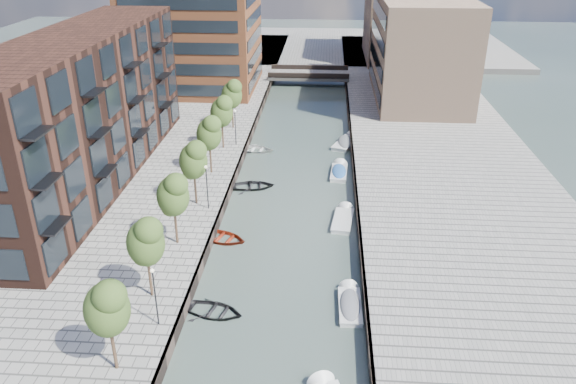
# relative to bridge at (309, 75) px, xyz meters

# --- Properties ---
(water) EXTENTS (300.00, 300.00, 0.00)m
(water) POSITION_rel_bridge_xyz_m (0.00, -32.00, -1.39)
(water) COLOR #38473F
(water) RESTS_ON ground
(quay_right) EXTENTS (20.00, 140.00, 1.00)m
(quay_right) POSITION_rel_bridge_xyz_m (16.00, -32.00, -0.89)
(quay_right) COLOR gray
(quay_right) RESTS_ON ground
(quay_wall_left) EXTENTS (0.25, 140.00, 1.00)m
(quay_wall_left) POSITION_rel_bridge_xyz_m (-6.10, -32.00, -0.89)
(quay_wall_left) COLOR #332823
(quay_wall_left) RESTS_ON ground
(quay_wall_right) EXTENTS (0.25, 140.00, 1.00)m
(quay_wall_right) POSITION_rel_bridge_xyz_m (6.10, -32.00, -0.89)
(quay_wall_right) COLOR #332823
(quay_wall_right) RESTS_ON ground
(far_closure) EXTENTS (80.00, 40.00, 1.00)m
(far_closure) POSITION_rel_bridge_xyz_m (0.00, 28.00, -0.89)
(far_closure) COLOR gray
(far_closure) RESTS_ON ground
(apartment_block) EXTENTS (8.00, 38.00, 14.00)m
(apartment_block) POSITION_rel_bridge_xyz_m (-20.00, -42.00, 6.61)
(apartment_block) COLOR black
(apartment_block) RESTS_ON quay_left
(tan_block_near) EXTENTS (12.00, 25.00, 14.00)m
(tan_block_near) POSITION_rel_bridge_xyz_m (16.00, -10.00, 6.61)
(tan_block_near) COLOR tan
(tan_block_near) RESTS_ON quay_right
(tan_block_far) EXTENTS (12.00, 20.00, 16.00)m
(tan_block_far) POSITION_rel_bridge_xyz_m (16.00, 16.00, 7.61)
(tan_block_far) COLOR tan
(tan_block_far) RESTS_ON quay_right
(bridge) EXTENTS (13.00, 6.00, 1.30)m
(bridge) POSITION_rel_bridge_xyz_m (0.00, 0.00, 0.00)
(bridge) COLOR gray
(bridge) RESTS_ON ground
(tree_0) EXTENTS (2.50, 2.50, 5.95)m
(tree_0) POSITION_rel_bridge_xyz_m (-8.50, -68.00, 3.92)
(tree_0) COLOR #382619
(tree_0) RESTS_ON quay_left
(tree_1) EXTENTS (2.50, 2.50, 5.95)m
(tree_1) POSITION_rel_bridge_xyz_m (-8.50, -61.00, 3.92)
(tree_1) COLOR #382619
(tree_1) RESTS_ON quay_left
(tree_2) EXTENTS (2.50, 2.50, 5.95)m
(tree_2) POSITION_rel_bridge_xyz_m (-8.50, -54.00, 3.92)
(tree_2) COLOR #382619
(tree_2) RESTS_ON quay_left
(tree_3) EXTENTS (2.50, 2.50, 5.95)m
(tree_3) POSITION_rel_bridge_xyz_m (-8.50, -47.00, 3.92)
(tree_3) COLOR #382619
(tree_3) RESTS_ON quay_left
(tree_4) EXTENTS (2.50, 2.50, 5.95)m
(tree_4) POSITION_rel_bridge_xyz_m (-8.50, -40.00, 3.92)
(tree_4) COLOR #382619
(tree_4) RESTS_ON quay_left
(tree_5) EXTENTS (2.50, 2.50, 5.95)m
(tree_5) POSITION_rel_bridge_xyz_m (-8.50, -33.00, 3.92)
(tree_5) COLOR #382619
(tree_5) RESTS_ON quay_left
(tree_6) EXTENTS (2.50, 2.50, 5.95)m
(tree_6) POSITION_rel_bridge_xyz_m (-8.50, -26.00, 3.92)
(tree_6) COLOR #382619
(tree_6) RESTS_ON quay_left
(lamp_0) EXTENTS (0.24, 0.24, 4.12)m
(lamp_0) POSITION_rel_bridge_xyz_m (-7.20, -64.00, 2.12)
(lamp_0) COLOR black
(lamp_0) RESTS_ON quay_left
(lamp_1) EXTENTS (0.24, 0.24, 4.12)m
(lamp_1) POSITION_rel_bridge_xyz_m (-7.20, -48.00, 2.12)
(lamp_1) COLOR black
(lamp_1) RESTS_ON quay_left
(lamp_2) EXTENTS (0.24, 0.24, 4.12)m
(lamp_2) POSITION_rel_bridge_xyz_m (-7.20, -32.00, 2.12)
(lamp_2) COLOR black
(lamp_2) RESTS_ON quay_left
(sloop_0) EXTENTS (4.60, 3.76, 0.83)m
(sloop_0) POSITION_rel_bridge_xyz_m (-4.16, -61.46, -1.39)
(sloop_0) COLOR black
(sloop_0) RESTS_ON ground
(sloop_2) EXTENTS (5.05, 4.25, 0.89)m
(sloop_2) POSITION_rel_bridge_xyz_m (-5.40, -51.72, -1.39)
(sloop_2) COLOR maroon
(sloop_2) RESTS_ON ground
(sloop_3) EXTENTS (4.88, 3.85, 0.91)m
(sloop_3) POSITION_rel_bridge_xyz_m (-5.13, -31.35, -1.39)
(sloop_3) COLOR silver
(sloop_3) RESTS_ON ground
(sloop_4) EXTENTS (4.76, 3.74, 0.90)m
(sloop_4) POSITION_rel_bridge_xyz_m (-4.08, -41.36, -1.39)
(sloop_4) COLOR black
(sloop_4) RESTS_ON ground
(motorboat_1) EXTENTS (1.61, 4.46, 1.48)m
(motorboat_1) POSITION_rel_bridge_xyz_m (5.03, -59.92, -1.21)
(motorboat_1) COLOR silver
(motorboat_1) RESTS_ON ground
(motorboat_2) EXTENTS (2.16, 4.86, 1.57)m
(motorboat_2) POSITION_rel_bridge_xyz_m (4.83, -47.40, -1.30)
(motorboat_2) COLOR silver
(motorboat_2) RESTS_ON ground
(motorboat_3) EXTENTS (1.93, 4.80, 1.57)m
(motorboat_3) POSITION_rel_bridge_xyz_m (4.57, -37.04, -1.20)
(motorboat_3) COLOR silver
(motorboat_3) RESTS_ON ground
(motorboat_4) EXTENTS (3.60, 5.68, 1.79)m
(motorboat_4) POSITION_rel_bridge_xyz_m (5.58, -28.23, -1.17)
(motorboat_4) COLOR silver
(motorboat_4) RESTS_ON ground
(car) EXTENTS (1.45, 3.59, 1.22)m
(car) POSITION_rel_bridge_xyz_m (11.96, -15.16, 0.22)
(car) COLOR silver
(car) RESTS_ON quay_right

